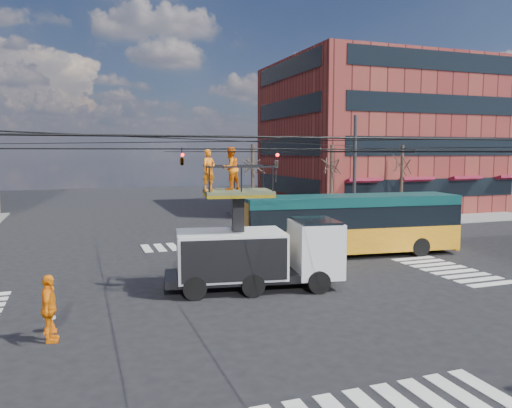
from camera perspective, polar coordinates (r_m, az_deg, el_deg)
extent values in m
plane|color=black|center=(20.22, -1.20, -9.78)|extent=(120.00, 120.00, 0.00)
cube|color=slate|center=(48.20, 14.84, -0.68)|extent=(18.00, 18.00, 0.12)
cube|color=maroon|center=(50.96, 14.06, 7.51)|extent=(20.00, 16.00, 14.00)
cube|color=black|center=(44.59, 19.61, 1.73)|extent=(17.00, 0.12, 1.58)
cube|color=black|center=(46.27, 3.54, 2.21)|extent=(0.12, 13.60, 1.58)
cube|color=black|center=(44.49, 19.77, 6.23)|extent=(17.00, 0.12, 1.57)
cube|color=black|center=(46.18, 3.57, 6.55)|extent=(0.12, 13.60, 1.57)
cube|color=black|center=(44.66, 19.93, 10.72)|extent=(17.00, 0.12, 1.57)
cube|color=black|center=(46.34, 3.60, 10.88)|extent=(0.12, 13.60, 1.57)
cube|color=black|center=(45.10, 20.09, 15.15)|extent=(17.00, 0.12, 1.57)
cube|color=black|center=(46.77, 3.63, 15.15)|extent=(0.12, 13.60, 1.57)
cylinder|color=#2D2D30|center=(35.48, 11.19, 3.46)|extent=(0.24, 0.24, 8.00)
cylinder|color=black|center=(31.08, -8.26, 6.31)|extent=(24.00, 0.03, 0.03)
cylinder|color=black|center=(8.91, 24.02, 6.78)|extent=(24.00, 0.03, 0.03)
cylinder|color=black|center=(25.87, 25.03, 5.88)|extent=(0.03, 24.00, 0.03)
cylinder|color=black|center=(19.46, -1.24, 7.18)|extent=(24.02, 24.02, 0.03)
cylinder|color=black|center=(19.46, -1.24, 7.18)|extent=(24.02, 24.02, 0.03)
cylinder|color=black|center=(18.32, -0.05, 6.31)|extent=(24.00, 0.03, 0.03)
cylinder|color=black|center=(20.60, -2.29, 6.27)|extent=(24.00, 0.03, 0.03)
cylinder|color=black|center=(19.11, -4.67, 5.98)|extent=(0.03, 24.00, 0.03)
cylinder|color=black|center=(19.87, 2.07, 6.00)|extent=(0.03, 24.00, 0.03)
imported|color=black|center=(23.14, 2.32, 5.01)|extent=(0.16, 0.20, 1.00)
imported|color=black|center=(23.92, -8.47, 5.58)|extent=(0.26, 1.24, 0.50)
cylinder|color=#382B21|center=(33.94, -0.38, 1.78)|extent=(0.24, 0.24, 6.00)
cylinder|color=#382B21|center=(36.35, 8.59, 1.99)|extent=(0.24, 0.24, 6.00)
cylinder|color=#382B21|center=(39.53, 16.29, 2.13)|extent=(0.24, 0.24, 6.00)
cube|color=black|center=(20.28, -0.36, -8.12)|extent=(7.26, 3.30, 0.30)
cube|color=white|center=(20.66, 6.79, -5.06)|extent=(2.16, 2.66, 2.20)
cube|color=black|center=(20.52, 6.82, -2.87)|extent=(1.95, 2.53, 0.80)
cube|color=white|center=(19.95, -2.92, -5.72)|extent=(4.55, 3.14, 1.80)
cylinder|color=black|center=(19.78, 7.18, -8.84)|extent=(0.94, 0.49, 0.90)
cylinder|color=black|center=(21.92, 5.36, -7.35)|extent=(0.94, 0.49, 0.90)
cylinder|color=black|center=(19.18, -0.35, -9.27)|extent=(0.94, 0.49, 0.90)
cylinder|color=black|center=(21.38, -1.43, -7.67)|extent=(0.94, 0.49, 0.90)
cylinder|color=black|center=(18.94, -7.01, -9.51)|extent=(0.94, 0.49, 0.90)
cylinder|color=black|center=(21.16, -7.38, -7.86)|extent=(0.94, 0.49, 0.90)
cube|color=black|center=(19.78, -2.07, -2.24)|extent=(0.52, 0.52, 2.53)
cube|color=#4B5030|center=(19.64, -2.09, 1.42)|extent=(2.90, 2.49, 0.12)
cube|color=yellow|center=(19.65, -2.09, 1.07)|extent=(2.90, 2.49, 0.12)
imported|color=orange|center=(19.22, -5.40, 3.87)|extent=(0.70, 0.61, 1.60)
imported|color=orange|center=(19.77, -2.94, 4.08)|extent=(1.01, 0.91, 1.69)
cube|color=orange|center=(27.06, 10.69, -3.79)|extent=(11.81, 3.73, 1.30)
cube|color=black|center=(26.88, 10.74, -1.26)|extent=(11.80, 3.68, 1.10)
cube|color=#0C3838|center=(26.79, 10.77, 0.43)|extent=(11.81, 3.73, 0.50)
cube|color=orange|center=(25.14, -1.21, -2.93)|extent=(0.49, 2.48, 2.80)
cube|color=orange|center=(29.77, 20.76, -1.92)|extent=(0.49, 2.48, 2.80)
cube|color=black|center=(25.33, -1.31, -5.50)|extent=(0.41, 2.60, 0.30)
cube|color=gold|center=(25.00, -0.99, -0.09)|extent=(0.26, 1.60, 0.35)
cylinder|color=black|center=(24.63, 3.15, -5.72)|extent=(1.02, 0.40, 1.00)
cylinder|color=black|center=(26.85, 1.67, -4.73)|extent=(1.02, 0.40, 1.00)
cylinder|color=black|center=(27.75, 18.27, -4.68)|extent=(1.02, 0.40, 1.00)
cylinder|color=black|center=(29.74, 15.85, -3.91)|extent=(1.02, 0.40, 1.00)
cone|color=#E65709|center=(16.88, -22.49, -12.23)|extent=(0.36, 0.36, 0.70)
imported|color=orange|center=(15.85, -22.57, -10.98)|extent=(0.57, 1.20, 1.99)
imported|color=orange|center=(24.08, 5.36, -4.87)|extent=(1.22, 1.44, 1.94)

